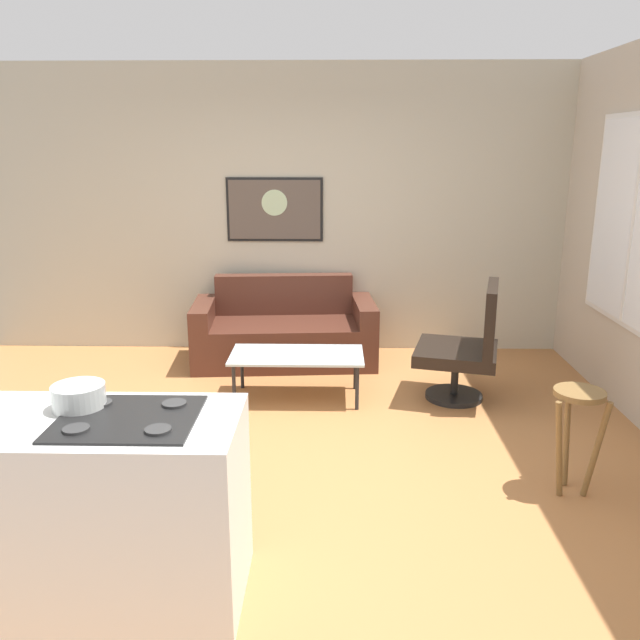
{
  "coord_description": "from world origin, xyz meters",
  "views": [
    {
      "loc": [
        0.33,
        -4.03,
        2.03
      ],
      "look_at": [
        0.22,
        0.9,
        0.7
      ],
      "focal_mm": 36.38,
      "sensor_mm": 36.0,
      "label": 1
    }
  ],
  "objects_px": {
    "couch": "(285,333)",
    "wall_painting": "(275,210)",
    "coffee_table": "(297,357)",
    "bar_stool": "(577,416)",
    "armchair": "(468,346)",
    "mixing_bowl": "(79,397)"
  },
  "relations": [
    {
      "from": "wall_painting",
      "to": "coffee_table",
      "type": "bearing_deg",
      "value": -78.33
    },
    {
      "from": "armchair",
      "to": "bar_stool",
      "type": "bearing_deg",
      "value": -76.88
    },
    {
      "from": "mixing_bowl",
      "to": "bar_stool",
      "type": "bearing_deg",
      "value": 18.5
    },
    {
      "from": "coffee_table",
      "to": "wall_painting",
      "type": "height_order",
      "value": "wall_painting"
    },
    {
      "from": "couch",
      "to": "wall_painting",
      "type": "bearing_deg",
      "value": 105.21
    },
    {
      "from": "couch",
      "to": "coffee_table",
      "type": "distance_m",
      "value": 1.0
    },
    {
      "from": "coffee_table",
      "to": "bar_stool",
      "type": "xyz_separation_m",
      "value": [
        1.73,
        -1.47,
        0.14
      ]
    },
    {
      "from": "bar_stool",
      "to": "wall_painting",
      "type": "bearing_deg",
      "value": 125.23
    },
    {
      "from": "couch",
      "to": "armchair",
      "type": "bearing_deg",
      "value": -31.83
    },
    {
      "from": "coffee_table",
      "to": "couch",
      "type": "bearing_deg",
      "value": 100.16
    },
    {
      "from": "coffee_table",
      "to": "bar_stool",
      "type": "distance_m",
      "value": 2.28
    },
    {
      "from": "armchair",
      "to": "couch",
      "type": "bearing_deg",
      "value": 148.17
    },
    {
      "from": "coffee_table",
      "to": "mixing_bowl",
      "type": "relative_size",
      "value": 4.61
    },
    {
      "from": "couch",
      "to": "coffee_table",
      "type": "relative_size",
      "value": 1.64
    },
    {
      "from": "coffee_table",
      "to": "bar_stool",
      "type": "relative_size",
      "value": 1.65
    },
    {
      "from": "wall_painting",
      "to": "bar_stool",
      "type": "bearing_deg",
      "value": -54.77
    },
    {
      "from": "couch",
      "to": "armchair",
      "type": "height_order",
      "value": "armchair"
    },
    {
      "from": "armchair",
      "to": "wall_painting",
      "type": "bearing_deg",
      "value": 140.51
    },
    {
      "from": "bar_stool",
      "to": "wall_painting",
      "type": "relative_size",
      "value": 0.69
    },
    {
      "from": "couch",
      "to": "wall_painting",
      "type": "height_order",
      "value": "wall_painting"
    },
    {
      "from": "mixing_bowl",
      "to": "wall_painting",
      "type": "distance_m",
      "value": 3.79
    },
    {
      "from": "mixing_bowl",
      "to": "couch",
      "type": "bearing_deg",
      "value": 78.58
    }
  ]
}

